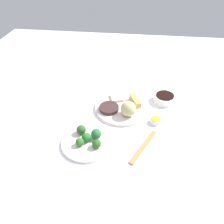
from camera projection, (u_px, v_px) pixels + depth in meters
The scene contains 17 objects.
tabletop at pixel (118, 112), 1.14m from camera, with size 2.20×2.20×0.02m, color white.
main_plate at pixel (122, 107), 1.14m from camera, with size 0.28×0.28×0.02m, color white.
rice_scoop at pixel (128, 109), 1.06m from camera, with size 0.08×0.08×0.08m, color tan.
spring_roll at pixel (135, 101), 1.14m from camera, with size 0.10×0.03×0.03m, color tan.
crab_rangoon_wonton at pixel (117, 97), 1.18m from camera, with size 0.06×0.07×0.01m, color beige.
stir_fry_heap at pixel (109, 108), 1.11m from camera, with size 0.10×0.10×0.02m, color #3E2728.
broccoli_plate at pixel (87, 142), 0.95m from camera, with size 0.22×0.22×0.01m, color white.
broccoli_floret_0 at pixel (80, 142), 0.92m from camera, with size 0.04×0.04×0.04m, color #2E6E26.
broccoli_floret_1 at pixel (86, 137), 0.94m from camera, with size 0.04×0.04×0.04m, color #267329.
broccoli_floret_2 at pixel (97, 144), 0.91m from camera, with size 0.04×0.04×0.04m, color #275E1E.
broccoli_floret_3 at pixel (96, 134), 0.95m from camera, with size 0.04×0.04×0.04m, color #256F37.
broccoli_floret_5 at pixel (81, 130), 0.97m from camera, with size 0.04×0.04×0.04m, color #2D5D25.
soy_sauce_bowl at pixel (165, 98), 1.18m from camera, with size 0.12×0.12×0.04m, color white.
soy_sauce_bowl_liquid at pixel (165, 95), 1.17m from camera, with size 0.09×0.09×0.00m, color black.
sauce_ramekin_hot_mustard at pixel (156, 121), 1.05m from camera, with size 0.05×0.05×0.02m, color white.
sauce_ramekin_hot_mustard_liquid at pixel (156, 119), 1.04m from camera, with size 0.05×0.05×0.00m, color gold.
chopsticks_pair at pixel (143, 147), 0.94m from camera, with size 0.22×0.02×0.01m, color #AD8248.
Camera 1 is at (0.08, -0.87, 0.74)m, focal length 35.08 mm.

